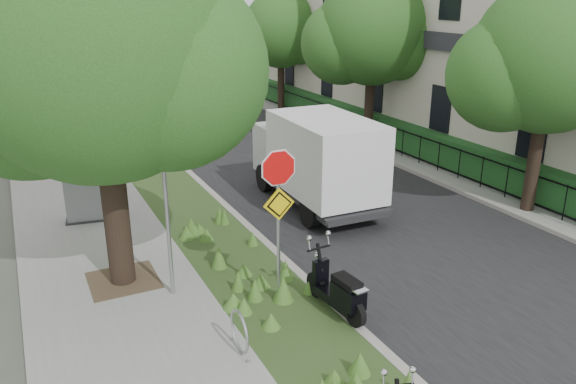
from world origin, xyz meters
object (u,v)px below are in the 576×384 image
object	(u,v)px
scooter_far	(341,296)
box_truck	(317,156)
utility_cabinet	(83,196)
sign_assembly	(279,196)

from	to	relation	value
scooter_far	box_truck	distance (m)	6.20
scooter_far	utility_cabinet	distance (m)	8.00
sign_assembly	scooter_far	distance (m)	2.20
box_truck	sign_assembly	bearing A→B (deg)	-126.39
sign_assembly	scooter_far	size ratio (longest dim) A/B	1.82
scooter_far	utility_cabinet	bearing A→B (deg)	117.16
box_truck	utility_cabinet	distance (m)	6.45
utility_cabinet	sign_assembly	bearing A→B (deg)	-65.23
sign_assembly	utility_cabinet	world-z (taller)	sign_assembly
sign_assembly	box_truck	distance (m)	5.76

